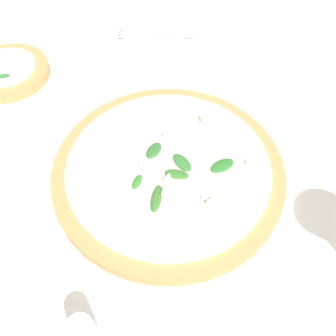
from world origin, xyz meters
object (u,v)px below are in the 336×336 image
Objects in this scene: pizza_arugula_main at (168,173)px; pizza_personal_side at (8,74)px; fork at (149,34)px; shaker_pepper at (83,335)px.

pizza_arugula_main and pizza_personal_side have the same top height.
fork is (-0.24, -0.16, -0.01)m from pizza_personal_side.
pizza_arugula_main reaches higher than fork.
shaker_pepper is (-0.00, 0.60, 0.03)m from fork.
pizza_personal_side is 0.29m from fork.
shaker_pepper is at bearing 73.67° from pizza_arugula_main.
pizza_arugula_main is 0.37m from pizza_personal_side.
pizza_personal_side is 0.88× the size of fork.
shaker_pepper reaches higher than pizza_personal_side.
fork is 0.60m from shaker_pepper.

